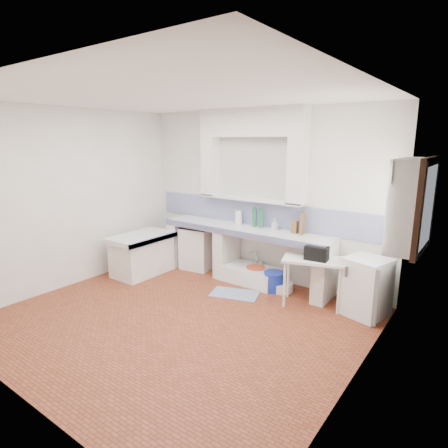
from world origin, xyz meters
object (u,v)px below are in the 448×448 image
Objects in this scene: stove at (198,248)px; sink at (250,275)px; side_table at (312,282)px; fridge at (366,287)px.

stove is 0.78× the size of sink.
side_table is 0.71m from fridge.
stove reaches higher than sink.
side_table is at bearing -152.93° from fridge.
side_table is (1.18, -0.23, 0.23)m from sink.
stove is at bearing 178.54° from sink.
fridge is (1.88, -0.10, 0.28)m from sink.
sink is 1.90m from fridge.
sink is 1.17× the size of side_table.
stove is 1.18m from sink.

